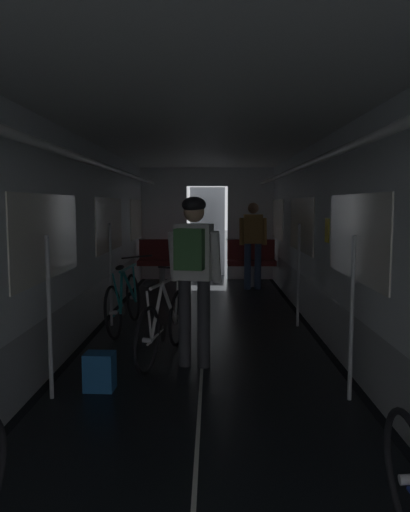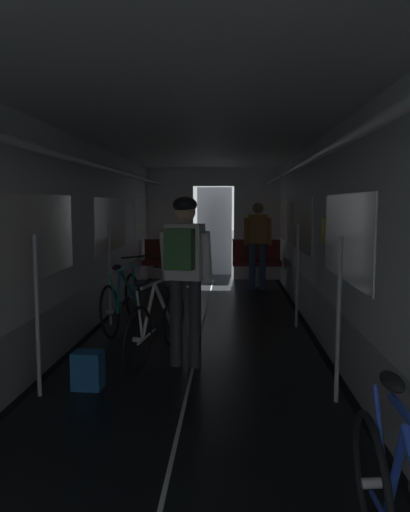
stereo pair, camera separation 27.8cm
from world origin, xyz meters
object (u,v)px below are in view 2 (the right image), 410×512
Objects in this scene: bicycle_white_in_aisle at (157,323)px; backpack_on_floor at (88,370)px; bench_seat_far_right at (256,258)px; bicycle_teal at (122,300)px; person_cyclist_aisle at (184,263)px; bench_seat_far_left at (167,258)px; person_standing_near_bench at (258,240)px.

backpack_on_floor is at bearing -117.84° from bicycle_white_in_aisle.
bicycle_teal is (-1.96, -3.58, -0.19)m from bench_seat_far_right.
bicycle_teal is at bearing -118.65° from bench_seat_far_right.
person_cyclist_aisle is 5.09× the size of backpack_on_floor.
person_standing_near_bench reaches higher than bench_seat_far_left.
person_standing_near_bench is at bearing 73.66° from bicycle_white_in_aisle.
bench_seat_far_right is at bearing 0.00° from bench_seat_far_left.
backpack_on_floor is at bearing -141.23° from person_cyclist_aisle.
bicycle_white_in_aisle is at bearing -105.11° from bench_seat_far_right.
person_standing_near_bench reaches higher than bench_seat_far_right.
bicycle_teal is at bearing -92.48° from bench_seat_far_left.
backpack_on_floor is (-0.49, -0.92, -0.21)m from bicycle_white_in_aisle.
bench_seat_far_left is 5.79m from backpack_on_floor.
person_cyclist_aisle is 1.38m from backpack_on_floor.
person_cyclist_aisle is at bearing -80.93° from bench_seat_far_left.
bench_seat_far_left is 0.59× the size of bicycle_white_in_aisle.
bench_seat_far_left is 4.88m from bicycle_white_in_aisle.
bicycle_white_in_aisle reaches higher than backpack_on_floor.
bicycle_teal is 2.21m from backpack_on_floor.
bench_seat_far_left is 1.80m from bench_seat_far_right.
backpack_on_floor is at bearing -85.89° from bicycle_teal.
bench_seat_far_right reaches higher than bicycle_white_in_aisle.
bench_seat_far_right is 5.24m from person_cyclist_aisle.
bench_seat_far_left reaches higher than bicycle_white_in_aisle.
bicycle_white_in_aisle is (-1.31, -4.85, -0.18)m from bench_seat_far_right.
backpack_on_floor is (-1.80, -5.78, -0.40)m from bench_seat_far_right.
person_standing_near_bench reaches higher than bicycle_teal.
bicycle_white_in_aisle is at bearing -106.34° from person_standing_near_bench.
bicycle_teal is at bearing -121.44° from person_standing_near_bench.
bench_seat_far_left and bench_seat_far_right have the same top height.
bicycle_white_in_aisle is 1.06m from backpack_on_floor.
bench_seat_far_left reaches higher than backpack_on_floor.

